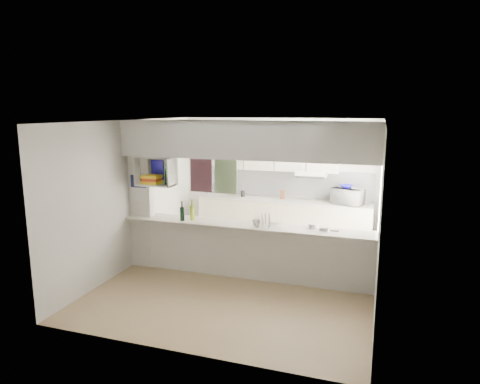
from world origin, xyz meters
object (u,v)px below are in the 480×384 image
at_px(microwave, 348,196).
at_px(bowl, 346,187).
at_px(wine_bottles, 187,213).
at_px(dish_rack, 268,221).

bearing_deg(microwave, bowl, 34.98).
bearing_deg(wine_bottles, microwave, 40.91).
relative_size(dish_rack, wine_bottles, 1.38).
bearing_deg(wine_bottles, dish_rack, 3.72).
distance_m(bowl, wine_bottles, 3.27).
height_order(microwave, dish_rack, microwave).
distance_m(microwave, bowl, 0.20).
distance_m(dish_rack, wine_bottles, 1.39).
xyz_separation_m(bowl, dish_rack, (-1.06, -2.06, -0.27)).
xyz_separation_m(dish_rack, wine_bottles, (-1.39, -0.09, 0.04)).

